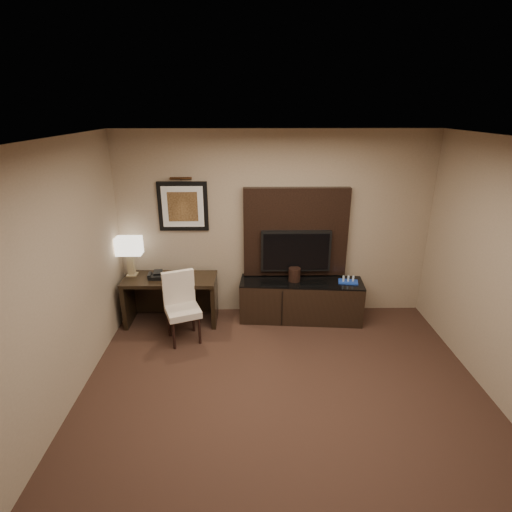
{
  "coord_description": "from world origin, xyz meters",
  "views": [
    {
      "loc": [
        -0.37,
        -3.05,
        2.97
      ],
      "look_at": [
        -0.28,
        1.8,
        1.15
      ],
      "focal_mm": 28.0,
      "sensor_mm": 36.0,
      "label": 1
    }
  ],
  "objects_px": {
    "desk": "(172,300)",
    "desk_phone": "(156,275)",
    "tv": "(296,251)",
    "table_lamp": "(130,257)",
    "minibar_tray": "(348,279)",
    "desk_chair": "(183,310)",
    "ice_bucket": "(294,274)",
    "credenza": "(301,300)"
  },
  "relations": [
    {
      "from": "desk",
      "to": "desk_phone",
      "type": "bearing_deg",
      "value": -174.94
    },
    {
      "from": "tv",
      "to": "desk_phone",
      "type": "distance_m",
      "value": 2.02
    },
    {
      "from": "desk",
      "to": "tv",
      "type": "height_order",
      "value": "tv"
    },
    {
      "from": "table_lamp",
      "to": "minibar_tray",
      "type": "bearing_deg",
      "value": -2.08
    },
    {
      "from": "desk_chair",
      "to": "table_lamp",
      "type": "distance_m",
      "value": 1.14
    },
    {
      "from": "tv",
      "to": "ice_bucket",
      "type": "bearing_deg",
      "value": -100.01
    },
    {
      "from": "table_lamp",
      "to": "minibar_tray",
      "type": "height_order",
      "value": "table_lamp"
    },
    {
      "from": "credenza",
      "to": "desk_phone",
      "type": "height_order",
      "value": "desk_phone"
    },
    {
      "from": "tv",
      "to": "ice_bucket",
      "type": "height_order",
      "value": "tv"
    },
    {
      "from": "desk_phone",
      "to": "ice_bucket",
      "type": "height_order",
      "value": "ice_bucket"
    },
    {
      "from": "desk",
      "to": "desk_phone",
      "type": "xyz_separation_m",
      "value": [
        -0.19,
        -0.01,
        0.4
      ]
    },
    {
      "from": "credenza",
      "to": "desk_phone",
      "type": "distance_m",
      "value": 2.12
    },
    {
      "from": "desk_chair",
      "to": "table_lamp",
      "type": "bearing_deg",
      "value": 121.57
    },
    {
      "from": "desk_phone",
      "to": "credenza",
      "type": "bearing_deg",
      "value": -2.21
    },
    {
      "from": "table_lamp",
      "to": "desk_chair",
      "type": "bearing_deg",
      "value": -37.3
    },
    {
      "from": "credenza",
      "to": "table_lamp",
      "type": "bearing_deg",
      "value": -176.57
    },
    {
      "from": "minibar_tray",
      "to": "desk_chair",
      "type": "bearing_deg",
      "value": -167.78
    },
    {
      "from": "desk_chair",
      "to": "ice_bucket",
      "type": "xyz_separation_m",
      "value": [
        1.53,
        0.57,
        0.26
      ]
    },
    {
      "from": "credenza",
      "to": "desk_chair",
      "type": "distance_m",
      "value": 1.73
    },
    {
      "from": "table_lamp",
      "to": "desk_phone",
      "type": "distance_m",
      "value": 0.45
    },
    {
      "from": "desk_chair",
      "to": "desk",
      "type": "bearing_deg",
      "value": 95.02
    },
    {
      "from": "desk_chair",
      "to": "table_lamp",
      "type": "height_order",
      "value": "table_lamp"
    },
    {
      "from": "desk_chair",
      "to": "ice_bucket",
      "type": "relative_size",
      "value": 4.58
    },
    {
      "from": "desk",
      "to": "desk_chair",
      "type": "bearing_deg",
      "value": -62.81
    },
    {
      "from": "minibar_tray",
      "to": "ice_bucket",
      "type": "bearing_deg",
      "value": 174.43
    },
    {
      "from": "tv",
      "to": "minibar_tray",
      "type": "distance_m",
      "value": 0.85
    },
    {
      "from": "tv",
      "to": "desk_chair",
      "type": "relative_size",
      "value": 1.13
    },
    {
      "from": "tv",
      "to": "table_lamp",
      "type": "relative_size",
      "value": 1.78
    },
    {
      "from": "minibar_tray",
      "to": "table_lamp",
      "type": "bearing_deg",
      "value": 177.92
    },
    {
      "from": "ice_bucket",
      "to": "minibar_tray",
      "type": "height_order",
      "value": "ice_bucket"
    },
    {
      "from": "credenza",
      "to": "table_lamp",
      "type": "distance_m",
      "value": 2.53
    },
    {
      "from": "tv",
      "to": "desk_phone",
      "type": "relative_size",
      "value": 5.1
    },
    {
      "from": "desk",
      "to": "table_lamp",
      "type": "relative_size",
      "value": 2.32
    },
    {
      "from": "desk_phone",
      "to": "ice_bucket",
      "type": "relative_size",
      "value": 1.01
    },
    {
      "from": "table_lamp",
      "to": "minibar_tray",
      "type": "relative_size",
      "value": 2.05
    },
    {
      "from": "desk",
      "to": "ice_bucket",
      "type": "relative_size",
      "value": 6.72
    },
    {
      "from": "desk",
      "to": "credenza",
      "type": "height_order",
      "value": "desk"
    },
    {
      "from": "desk_chair",
      "to": "desk_phone",
      "type": "height_order",
      "value": "desk_chair"
    },
    {
      "from": "desk_phone",
      "to": "ice_bucket",
      "type": "bearing_deg",
      "value": -1.49
    },
    {
      "from": "desk_chair",
      "to": "tv",
      "type": "bearing_deg",
      "value": 2.85
    },
    {
      "from": "desk",
      "to": "table_lamp",
      "type": "bearing_deg",
      "value": 169.91
    },
    {
      "from": "table_lamp",
      "to": "ice_bucket",
      "type": "bearing_deg",
      "value": -0.92
    }
  ]
}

